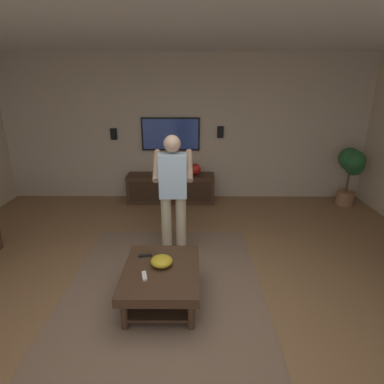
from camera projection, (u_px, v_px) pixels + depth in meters
The scene contains 15 objects.
ground_plane at pixel (178, 309), 3.31m from camera, with size 8.52×8.52×0.00m, color olive.
wall_back_tv at pixel (186, 129), 6.16m from camera, with size 0.10×7.30×2.79m, color #C6B299.
ceiling_slab at pixel (173, 1), 2.37m from camera, with size 7.13×7.30×0.10m, color white.
area_rug at pixel (164, 289), 3.62m from camera, with size 2.89×2.24×0.01m, color #7A604C.
coffee_table at pixel (161, 277), 3.34m from camera, with size 1.00×0.80×0.40m.
media_console at pixel (171, 188), 6.22m from camera, with size 0.45×1.70×0.55m.
tv at pixel (171, 134), 6.11m from camera, with size 0.05×1.13×0.64m.
person_standing at pixel (173, 188), 4.16m from camera, with size 0.54×0.55×1.64m.
potted_plant_tall at pixel (351, 167), 5.80m from camera, with size 0.52×0.47×1.13m.
bowl at pixel (162, 261), 3.35m from camera, with size 0.24×0.24×0.11m, color gold.
remote_white at pixel (144, 276), 3.16m from camera, with size 0.15×0.04×0.02m, color white.
remote_black at pixel (145, 255), 3.54m from camera, with size 0.15×0.04×0.02m, color black.
vase_round at pixel (195, 169), 6.11m from camera, with size 0.22×0.22×0.22m, color red.
wall_speaker_left at pixel (220, 132), 6.10m from camera, with size 0.06×0.12×0.22m, color black.
wall_speaker_right at pixel (114, 134), 6.12m from camera, with size 0.06×0.12×0.22m, color black.
Camera 1 is at (-2.71, -0.16, 2.26)m, focal length 29.34 mm.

